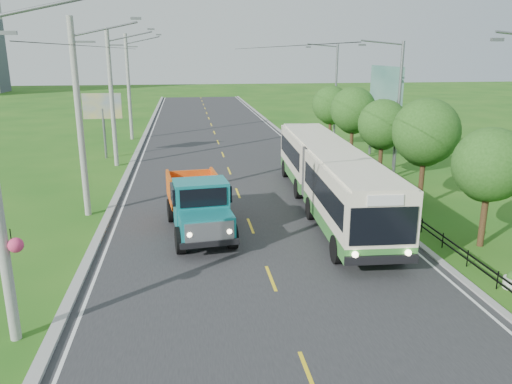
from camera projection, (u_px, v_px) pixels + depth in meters
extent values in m
plane|color=#1F5A15|center=(271.00, 279.00, 19.00)|extent=(240.00, 240.00, 0.00)
cube|color=#28282B|center=(227.00, 165.00, 38.06)|extent=(14.00, 120.00, 0.02)
cube|color=#9E9E99|center=(130.00, 167.00, 37.07)|extent=(0.40, 120.00, 0.15)
cube|color=#9E9E99|center=(318.00, 162.00, 39.01)|extent=(0.30, 120.00, 0.10)
cube|color=silver|center=(138.00, 167.00, 37.16)|extent=(0.12, 120.00, 0.00)
cube|color=silver|center=(312.00, 162.00, 38.96)|extent=(0.12, 120.00, 0.00)
cube|color=yellow|center=(271.00, 278.00, 19.00)|extent=(0.12, 2.20, 0.00)
cube|color=black|center=(354.00, 176.00, 33.34)|extent=(0.04, 40.00, 0.60)
sphere|color=#D83366|center=(16.00, 245.00, 14.26)|extent=(0.44, 0.44, 0.44)
cylinder|color=gray|center=(79.00, 120.00, 25.11)|extent=(0.32, 0.32, 10.00)
cube|color=slate|center=(83.00, 42.00, 24.15)|extent=(1.20, 0.10, 0.10)
cube|color=slate|center=(136.00, 18.00, 24.20)|extent=(0.50, 0.18, 0.12)
cylinder|color=gray|center=(112.00, 99.00, 36.55)|extent=(0.32, 0.32, 10.00)
cube|color=slate|center=(115.00, 45.00, 35.58)|extent=(1.20, 0.10, 0.10)
cube|color=slate|center=(151.00, 29.00, 35.64)|extent=(0.50, 0.18, 0.12)
cylinder|color=gray|center=(129.00, 88.00, 47.98)|extent=(0.32, 0.32, 10.00)
cube|color=slate|center=(131.00, 47.00, 47.02)|extent=(1.20, 0.10, 0.10)
cube|color=slate|center=(159.00, 35.00, 47.07)|extent=(0.50, 0.18, 0.12)
cylinder|color=#382314|center=(484.00, 214.00, 21.83)|extent=(0.28, 0.28, 2.97)
sphere|color=#204D16|center=(490.00, 164.00, 21.22)|extent=(3.18, 3.18, 3.18)
sphere|color=#204D16|center=(486.00, 176.00, 21.90)|extent=(2.33, 2.33, 2.33)
cylinder|color=#382314|center=(422.00, 177.00, 27.49)|extent=(0.28, 0.28, 3.36)
sphere|color=#204D16|center=(426.00, 132.00, 26.81)|extent=(3.60, 3.60, 3.60)
sphere|color=#204D16|center=(424.00, 143.00, 27.51)|extent=(2.64, 2.64, 2.64)
cylinder|color=#382314|center=(380.00, 158.00, 33.26)|extent=(0.28, 0.28, 3.02)
sphere|color=#204D16|center=(383.00, 124.00, 32.64)|extent=(3.24, 3.24, 3.24)
sphere|color=#204D16|center=(382.00, 133.00, 33.32)|extent=(2.38, 2.38, 2.38)
cylinder|color=#382314|center=(352.00, 141.00, 38.95)|extent=(0.28, 0.28, 3.25)
sphere|color=#204D16|center=(353.00, 110.00, 38.29)|extent=(3.48, 3.48, 3.48)
sphere|color=#204D16|center=(353.00, 118.00, 38.98)|extent=(2.55, 2.55, 2.55)
cylinder|color=#382314|center=(330.00, 130.00, 44.69)|extent=(0.28, 0.28, 3.08)
sphere|color=#204D16|center=(331.00, 104.00, 44.06)|extent=(3.30, 3.30, 3.30)
sphere|color=#204D16|center=(331.00, 111.00, 44.74)|extent=(2.42, 2.42, 2.42)
cube|color=slate|center=(497.00, 40.00, 17.72)|extent=(0.45, 0.16, 0.12)
cylinder|color=slate|center=(398.00, 113.00, 32.58)|extent=(0.20, 0.20, 9.00)
cylinder|color=slate|center=(382.00, 42.00, 31.20)|extent=(2.80, 0.10, 0.34)
cube|color=slate|center=(362.00, 45.00, 31.07)|extent=(0.45, 0.16, 0.12)
cylinder|color=slate|center=(336.00, 95.00, 45.93)|extent=(0.20, 0.20, 9.00)
cylinder|color=slate|center=(323.00, 45.00, 44.55)|extent=(2.80, 0.10, 0.34)
cube|color=slate|center=(308.00, 47.00, 44.41)|extent=(0.45, 0.16, 0.12)
cylinder|color=silver|center=(512.00, 283.00, 18.20)|extent=(0.64, 0.64, 0.40)
cylinder|color=silver|center=(415.00, 215.00, 25.83)|extent=(0.64, 0.64, 0.40)
sphere|color=#204D16|center=(415.00, 210.00, 25.76)|extent=(0.44, 0.44, 0.44)
cylinder|color=silver|center=(362.00, 178.00, 33.45)|extent=(0.64, 0.64, 0.40)
sphere|color=#204D16|center=(362.00, 174.00, 33.38)|extent=(0.44, 0.44, 0.44)
cylinder|color=silver|center=(329.00, 154.00, 41.08)|extent=(0.64, 0.64, 0.40)
sphere|color=#204D16|center=(329.00, 151.00, 41.01)|extent=(0.44, 0.44, 0.44)
cylinder|color=slate|center=(104.00, 134.00, 40.06)|extent=(0.20, 0.20, 4.00)
cube|color=yellow|center=(102.00, 106.00, 39.46)|extent=(3.00, 0.15, 2.00)
cylinder|color=slate|center=(396.00, 134.00, 36.66)|extent=(0.24, 0.24, 5.00)
cylinder|color=slate|center=(371.00, 125.00, 41.43)|extent=(0.24, 0.24, 5.00)
cube|color=#144C47|center=(386.00, 86.00, 38.15)|extent=(0.20, 6.00, 3.00)
cube|color=#367E32|center=(351.00, 220.00, 22.84)|extent=(3.29, 8.65, 0.62)
cube|color=#EEE3C1|center=(352.00, 190.00, 22.46)|extent=(3.29, 8.65, 2.19)
cube|color=black|center=(352.00, 190.00, 22.46)|extent=(3.30, 7.97, 1.08)
cube|color=#367E32|center=(311.00, 173.00, 31.82)|extent=(3.26, 8.08, 0.62)
cube|color=#EEE3C1|center=(312.00, 151.00, 31.44)|extent=(3.26, 8.08, 2.19)
cube|color=black|center=(312.00, 151.00, 31.44)|extent=(3.27, 7.41, 1.08)
cube|color=#4C4C4C|center=(328.00, 172.00, 27.17)|extent=(2.72, 1.28, 2.70)
cube|color=black|center=(384.00, 226.00, 18.41)|extent=(2.55, 0.20, 1.48)
cylinder|color=black|center=(337.00, 249.00, 20.26)|extent=(0.43, 1.20, 1.18)
cylinder|color=black|center=(398.00, 247.00, 20.48)|extent=(0.43, 1.20, 1.18)
cylinder|color=black|center=(311.00, 208.00, 25.60)|extent=(0.43, 1.20, 1.18)
cylinder|color=black|center=(360.00, 207.00, 25.81)|extent=(0.43, 1.20, 1.18)
cylinder|color=black|center=(298.00, 189.00, 29.30)|extent=(0.43, 1.20, 1.18)
cylinder|color=black|center=(341.00, 188.00, 29.51)|extent=(0.43, 1.20, 1.18)
cylinder|color=black|center=(285.00, 169.00, 34.30)|extent=(0.43, 1.20, 1.18)
cylinder|color=black|center=(322.00, 168.00, 34.52)|extent=(0.43, 1.20, 1.18)
cube|color=#14777B|center=(207.00, 227.00, 21.16)|extent=(2.40, 1.73, 1.07)
cube|color=#14777B|center=(201.00, 204.00, 22.52)|extent=(2.53, 1.96, 2.15)
cube|color=black|center=(201.00, 192.00, 22.37)|extent=(2.73, 1.66, 0.75)
cube|color=black|center=(199.00, 219.00, 23.60)|extent=(1.75, 6.52, 0.27)
cube|color=orange|center=(193.00, 187.00, 25.01)|extent=(2.80, 3.47, 1.40)
cylinder|color=black|center=(180.00, 240.00, 21.25)|extent=(0.50, 1.21, 1.18)
cylinder|color=black|center=(232.00, 236.00, 21.78)|extent=(0.50, 1.21, 1.18)
cylinder|color=black|center=(171.00, 210.00, 25.26)|extent=(0.50, 1.21, 1.18)
cylinder|color=black|center=(215.00, 207.00, 25.79)|extent=(0.50, 1.21, 1.18)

